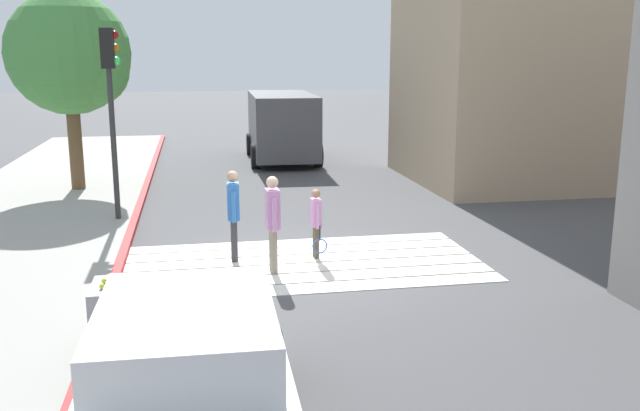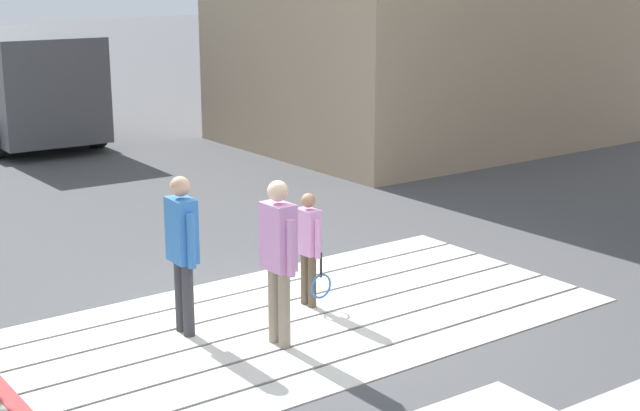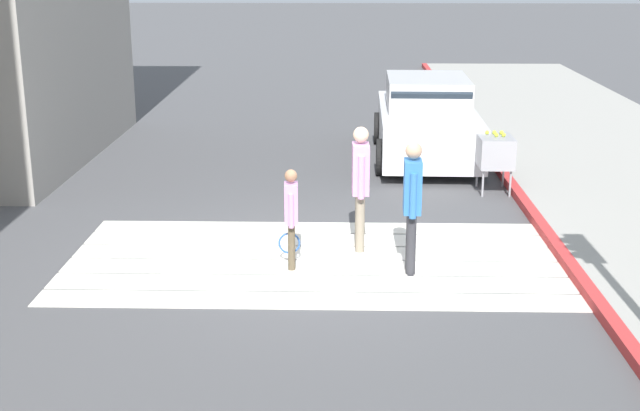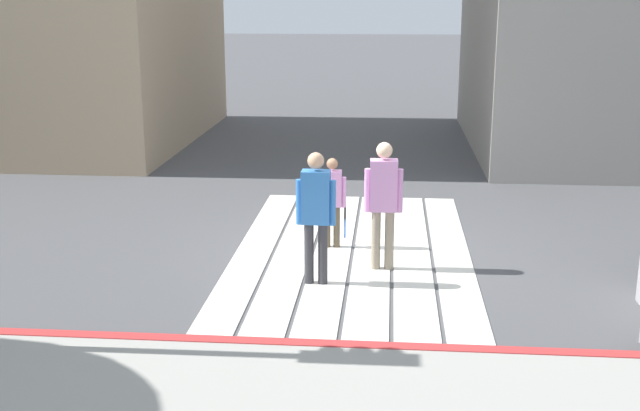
{
  "view_description": "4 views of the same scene",
  "coord_description": "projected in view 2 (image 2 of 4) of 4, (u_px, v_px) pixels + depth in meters",
  "views": [
    {
      "loc": [
        -1.87,
        -11.76,
        3.7
      ],
      "look_at": [
        0.45,
        0.86,
        0.87
      ],
      "focal_mm": 38.6,
      "sensor_mm": 36.0,
      "label": 1
    },
    {
      "loc": [
        -5.36,
        -7.6,
        3.66
      ],
      "look_at": [
        0.76,
        0.74,
        1.0
      ],
      "focal_mm": 51.84,
      "sensor_mm": 36.0,
      "label": 2
    },
    {
      "loc": [
        -0.34,
        10.6,
        3.86
      ],
      "look_at": [
        -0.1,
        0.76,
        0.97
      ],
      "focal_mm": 48.45,
      "sensor_mm": 36.0,
      "label": 3
    },
    {
      "loc": [
        -10.71,
        -0.49,
        3.53
      ],
      "look_at": [
        -0.54,
        0.4,
        0.83
      ],
      "focal_mm": 45.45,
      "sensor_mm": 36.0,
      "label": 4
    }
  ],
  "objects": [
    {
      "name": "crosswalk_stripes",
      "position": [
        304.0,
        319.0,
        9.92
      ],
      "size": [
        6.4,
        3.25,
        0.01
      ],
      "color": "silver",
      "rests_on": "ground"
    },
    {
      "name": "ground_plane",
      "position": [
        304.0,
        319.0,
        9.92
      ],
      "size": [
        120.0,
        120.0,
        0.0
      ],
      "primitive_type": "plane",
      "color": "#4C4C4F"
    },
    {
      "name": "van_down_street",
      "position": [
        19.0,
        82.0,
        19.91
      ],
      "size": [
        2.49,
        5.27,
        2.35
      ],
      "color": "#4C4C51",
      "rests_on": "ground"
    },
    {
      "name": "pedestrian_adult_trailing",
      "position": [
        278.0,
        251.0,
        9.0
      ],
      "size": [
        0.23,
        0.5,
        1.69
      ],
      "color": "gray",
      "rests_on": "ground"
    },
    {
      "name": "pedestrian_child_with_racket",
      "position": [
        309.0,
        244.0,
        10.13
      ],
      "size": [
        0.28,
        0.4,
        1.3
      ],
      "color": "brown",
      "rests_on": "ground"
    },
    {
      "name": "curb_painted",
      "position": [
        0.0,
        394.0,
        8.05
      ],
      "size": [
        0.16,
        40.0,
        0.13
      ],
      "primitive_type": "cube",
      "color": "#BC3333",
      "rests_on": "ground"
    },
    {
      "name": "pedestrian_adult_lead",
      "position": [
        182.0,
        244.0,
        9.29
      ],
      "size": [
        0.22,
        0.49,
        1.67
      ],
      "color": "#333338",
      "rests_on": "ground"
    }
  ]
}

